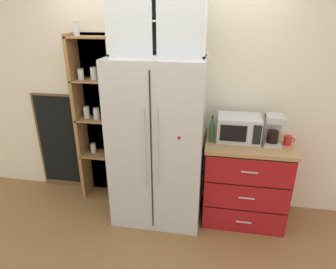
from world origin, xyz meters
name	(u,v)px	position (x,y,z in m)	size (l,w,h in m)	color
ground_plane	(160,210)	(0.00, 0.00, 0.00)	(10.84, 10.84, 0.00)	olive
wall_back_cream	(166,98)	(0.00, 0.40, 1.27)	(5.13, 0.10, 2.55)	silver
refrigerator	(159,142)	(0.00, -0.01, 0.90)	(0.95, 0.73, 1.80)	silver
pantry_shelf_column	(100,117)	(-0.77, 0.28, 1.03)	(0.55, 0.30, 2.10)	#934B3C
counter_cabinet	(245,181)	(0.95, 0.06, 0.47)	(0.89, 0.61, 0.94)	#A8161C
microwave	(239,128)	(0.83, 0.11, 1.07)	(0.44, 0.33, 0.26)	silver
coffee_maker	(273,129)	(1.16, 0.07, 1.09)	(0.17, 0.20, 0.31)	#B7B7BC
mug_navy	(250,138)	(0.95, 0.06, 0.99)	(0.12, 0.08, 0.09)	navy
mug_red	(288,140)	(1.32, 0.06, 0.99)	(0.11, 0.08, 0.10)	red
bottle_green	(212,130)	(0.56, 0.02, 1.06)	(0.06, 0.06, 0.28)	#285B33
upper_cabinet	(158,21)	(0.00, 0.04, 2.11)	(0.91, 0.32, 0.63)	silver
chalkboard_menu	(60,142)	(-1.36, 0.33, 0.64)	(0.60, 0.04, 1.27)	brown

